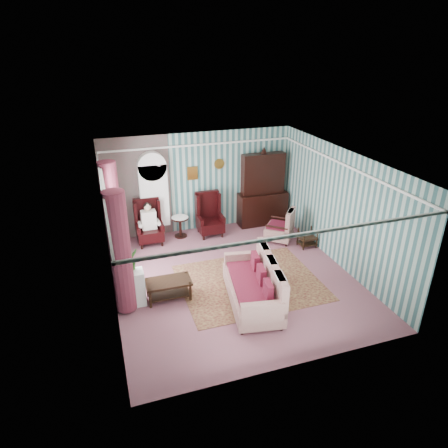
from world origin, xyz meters
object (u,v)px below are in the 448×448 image
object	(u,v)px
round_side_table	(180,227)
bookcase	(154,200)
wingback_left	(149,223)
nest_table	(307,238)
sofa	(252,285)
seated_woman	(149,224)
coffee_table	(169,290)
dresser_hutch	(263,187)
plant_stand	(132,288)
floral_armchair	(279,226)
wingback_right	(210,215)

from	to	relation	value
round_side_table	bookcase	bearing A→B (deg)	159.73
wingback_left	nest_table	world-z (taller)	wingback_left
nest_table	sofa	distance (m)	3.14
seated_woman	coffee_table	distance (m)	2.81
dresser_hutch	round_side_table	world-z (taller)	dresser_hutch
coffee_table	seated_woman	bearing A→B (deg)	89.60
plant_stand	sofa	xyz separation A→B (m)	(2.43, -0.78, 0.06)
dresser_hutch	plant_stand	world-z (taller)	dresser_hutch
nest_table	wingback_left	bearing A→B (deg)	159.15
round_side_table	floral_armchair	xyz separation A→B (m)	(2.60, -1.10, 0.15)
plant_stand	sofa	world-z (taller)	sofa
dresser_hutch	plant_stand	xyz separation A→B (m)	(-4.30, -3.02, -0.78)
round_side_table	wingback_left	bearing A→B (deg)	-170.54
bookcase	seated_woman	size ratio (longest dim) A/B	1.90
round_side_table	coffee_table	size ratio (longest dim) A/B	0.61
wingback_left	nest_table	size ratio (longest dim) A/B	2.31
wingback_left	sofa	world-z (taller)	wingback_left
dresser_hutch	wingback_right	world-z (taller)	dresser_hutch
wingback_right	plant_stand	size ratio (longest dim) A/B	1.56
seated_woman	floral_armchair	bearing A→B (deg)	-15.19
dresser_hutch	wingback_right	bearing A→B (deg)	-171.23
bookcase	dresser_hutch	size ratio (longest dim) A/B	0.95
dresser_hutch	bookcase	bearing A→B (deg)	177.89
bookcase	seated_woman	distance (m)	0.70
bookcase	plant_stand	distance (m)	3.39
nest_table	sofa	size ratio (longest dim) A/B	0.25
bookcase	plant_stand	xyz separation A→B (m)	(-1.05, -3.14, -0.72)
dresser_hutch	plant_stand	distance (m)	5.31
floral_armchair	coffee_table	world-z (taller)	floral_armchair
round_side_table	coffee_table	world-z (taller)	round_side_table
plant_stand	dresser_hutch	bearing A→B (deg)	35.08
sofa	floral_armchair	size ratio (longest dim) A/B	2.39
seated_woman	nest_table	size ratio (longest dim) A/B	2.19
round_side_table	sofa	size ratio (longest dim) A/B	0.28
wingback_left	nest_table	distance (m)	4.37
plant_stand	sofa	bearing A→B (deg)	-17.74
bookcase	coffee_table	world-z (taller)	bookcase
round_side_table	dresser_hutch	bearing A→B (deg)	2.64
plant_stand	coffee_table	world-z (taller)	plant_stand
wingback_left	sofa	size ratio (longest dim) A/B	0.59
dresser_hutch	sofa	size ratio (longest dim) A/B	1.11
wingback_right	seated_woman	distance (m)	1.75
coffee_table	plant_stand	bearing A→B (deg)	177.51
wingback_left	coffee_table	distance (m)	2.81
round_side_table	floral_armchair	world-z (taller)	floral_armchair
nest_table	floral_armchair	xyz separation A→B (m)	(-0.57, 0.60, 0.18)
wingback_right	nest_table	size ratio (longest dim) A/B	2.31
dresser_hutch	wingback_left	xyz separation A→B (m)	(-3.50, -0.27, -0.55)
round_side_table	floral_armchair	size ratio (longest dim) A/B	0.67
bookcase	wingback_right	world-z (taller)	bookcase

